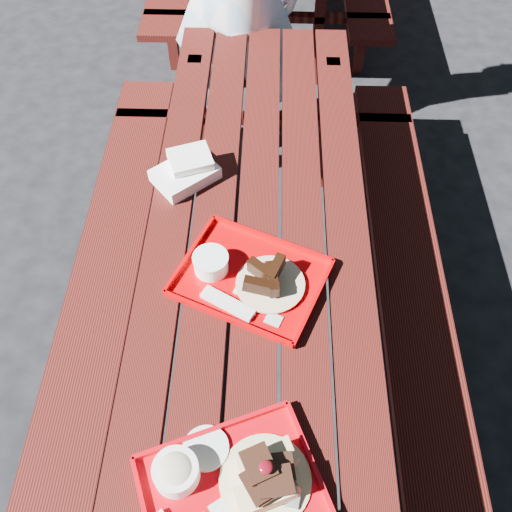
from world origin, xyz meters
The scene contains 5 objects.
ground centered at (0.00, 0.00, 0.00)m, with size 60.00×60.00×0.00m, color black.
picnic_table_near centered at (0.00, 0.00, 0.56)m, with size 1.41×2.40×0.75m.
near_tray centered at (-0.04, -0.81, 0.78)m, with size 0.52×0.47×0.14m.
far_tray centered at (-0.03, -0.20, 0.77)m, with size 0.53×0.48×0.07m.
white_cloth centered at (-0.26, 0.25, 0.79)m, with size 0.26×0.25×0.09m.
Camera 1 is at (0.03, -1.19, 2.21)m, focal length 40.00 mm.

